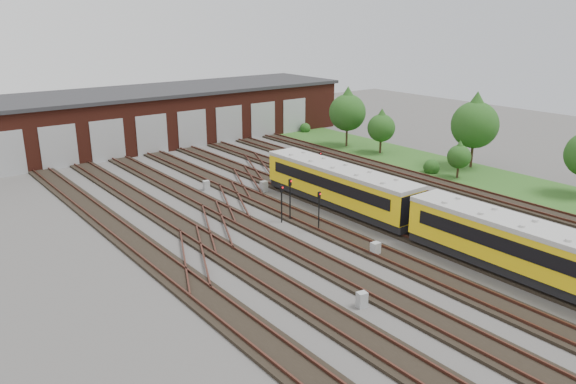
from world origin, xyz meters
TOP-DOWN VIEW (x-y plane):
  - ground at (0.00, 0.00)m, footprint 120.00×120.00m
  - track_network at (-0.17, 0.59)m, footprint 30.40×70.00m
  - maintenance_shed at (-0.01, 39.97)m, footprint 51.00×12.50m
  - grass_verge at (19.00, 10.00)m, footprint 8.00×55.00m
  - metro_train at (2.00, -8.24)m, footprint 2.78×47.17m
  - signal_mast_0 at (-2.84, 7.83)m, footprint 0.30×0.29m
  - signal_mast_1 at (-2.59, 4.81)m, footprint 0.27×0.26m
  - signal_mast_2 at (-3.56, 7.93)m, footprint 0.28×0.27m
  - signal_mast_3 at (6.58, 15.39)m, footprint 0.24×0.23m
  - relay_cabinet_0 at (-7.84, -4.90)m, footprint 0.59×0.51m
  - relay_cabinet_1 at (-3.99, 18.53)m, footprint 0.57×0.50m
  - relay_cabinet_2 at (-2.43, -0.65)m, footprint 0.57×0.48m
  - relay_cabinet_3 at (-0.21, 15.01)m, footprint 0.58×0.49m
  - relay_cabinet_4 at (5.06, 12.53)m, footprint 0.66×0.60m
  - tree_0 at (17.80, 23.68)m, footprint 4.27×4.27m
  - tree_1 at (18.41, 18.81)m, footprint 3.07×3.07m
  - tree_2 at (21.24, 8.90)m, footprint 4.68×4.68m
  - tree_3 at (16.92, 7.34)m, footprint 2.23×2.23m
  - bush_1 at (16.48, 10.08)m, footprint 1.59×1.59m
  - bush_2 at (19.36, 33.35)m, footprint 1.40×1.40m

SIDE VIEW (x-z plane):
  - ground at x=0.00m, z-range 0.00..0.00m
  - grass_verge at x=19.00m, z-range 0.00..0.05m
  - track_network at x=-0.17m, z-range -0.06..0.27m
  - relay_cabinet_1 at x=-3.99m, z-range 0.00..0.87m
  - relay_cabinet_0 at x=-7.84m, z-range 0.00..0.87m
  - relay_cabinet_4 at x=5.06m, z-range 0.00..0.92m
  - relay_cabinet_2 at x=-2.43m, z-range 0.00..0.93m
  - relay_cabinet_3 at x=-0.21m, z-range 0.00..0.97m
  - bush_2 at x=19.36m, z-range 0.00..1.40m
  - bush_1 at x=16.48m, z-range 0.00..1.59m
  - signal_mast_3 at x=6.58m, z-range 0.37..2.89m
  - signal_mast_2 at x=-3.56m, z-range 0.42..3.33m
  - signal_mast_1 at x=-2.59m, z-range 0.42..3.42m
  - metro_train at x=2.00m, z-range 0.37..3.50m
  - signal_mast_0 at x=-2.84m, z-range 0.45..3.74m
  - tree_3 at x=16.92m, z-range 0.52..4.21m
  - maintenance_shed at x=-0.01m, z-range 0.03..6.38m
  - tree_1 at x=18.41m, z-range 0.72..5.81m
  - tree_0 at x=17.80m, z-range 1.01..8.09m
  - tree_2 at x=21.24m, z-range 1.11..8.86m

